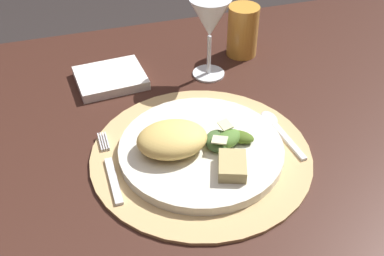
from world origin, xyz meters
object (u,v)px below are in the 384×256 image
(dinner_plate, at_px, (201,149))
(fork, at_px, (111,169))
(dining_table, at_px, (162,206))
(spoon, at_px, (276,126))
(wine_glass, at_px, (210,20))
(amber_tumbler, at_px, (243,31))
(napkin, at_px, (111,78))

(dinner_plate, bearing_deg, fork, 178.98)
(dining_table, distance_m, spoon, 0.26)
(wine_glass, bearing_deg, amber_tumbler, 31.87)
(dining_table, height_order, spoon, spoon)
(napkin, relative_size, amber_tumbler, 1.21)
(wine_glass, relative_size, amber_tumbler, 1.51)
(dining_table, height_order, napkin, napkin)
(fork, height_order, spoon, spoon)
(fork, distance_m, napkin, 0.26)
(dinner_plate, height_order, wine_glass, wine_glass)
(dinner_plate, relative_size, amber_tumbler, 2.45)
(napkin, bearing_deg, dinner_plate, -68.16)
(dining_table, bearing_deg, fork, -154.57)
(dining_table, height_order, dinner_plate, dinner_plate)
(dining_table, xyz_separation_m, spoon, (0.21, -0.02, 0.16))
(fork, bearing_deg, spoon, 4.61)
(dinner_plate, height_order, napkin, dinner_plate)
(napkin, relative_size, wine_glass, 0.80)
(spoon, relative_size, wine_glass, 0.84)
(spoon, xyz_separation_m, amber_tumbler, (0.04, 0.26, 0.05))
(spoon, height_order, amber_tumbler, amber_tumbler)
(dining_table, xyz_separation_m, napkin, (-0.04, 0.22, 0.16))
(dining_table, xyz_separation_m, fork, (-0.09, -0.04, 0.16))
(spoon, bearing_deg, wine_glass, 104.98)
(spoon, bearing_deg, napkin, 136.79)
(spoon, bearing_deg, fork, -175.39)
(dinner_plate, xyz_separation_m, fork, (-0.15, 0.00, -0.01))
(napkin, height_order, wine_glass, wine_glass)
(napkin, bearing_deg, wine_glass, -8.96)
(spoon, bearing_deg, dinner_plate, -169.76)
(wine_glass, height_order, amber_tumbler, wine_glass)
(amber_tumbler, bearing_deg, fork, -139.30)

